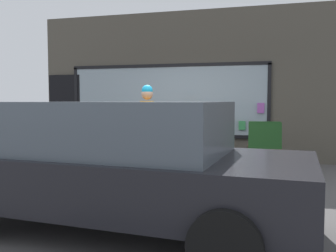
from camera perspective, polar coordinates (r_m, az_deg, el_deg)
name	(u,v)px	position (r m, az deg, el deg)	size (l,w,h in m)	color
ground_plane	(165,177)	(6.99, -0.45, -7.85)	(40.00, 40.00, 0.00)	#474444
shopfront_facade	(189,87)	(9.19, 3.17, 5.99)	(7.82, 0.29, 3.58)	#4C473D
display_table_main	(177,133)	(7.72, 1.32, -1.05)	(2.24, 0.70, 0.95)	brown
person_browsing	(147,122)	(7.24, -3.18, 0.67)	(0.32, 0.66, 1.72)	#4C382D
small_dog	(127,161)	(7.22, -6.22, -5.29)	(0.38, 0.58, 0.41)	white
sandwich_board_sign	(264,149)	(7.24, 14.47, -3.39)	(0.66, 0.85, 1.01)	#193F19
parked_car	(118,162)	(4.18, -7.64, -5.53)	(4.24, 2.15, 1.41)	black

